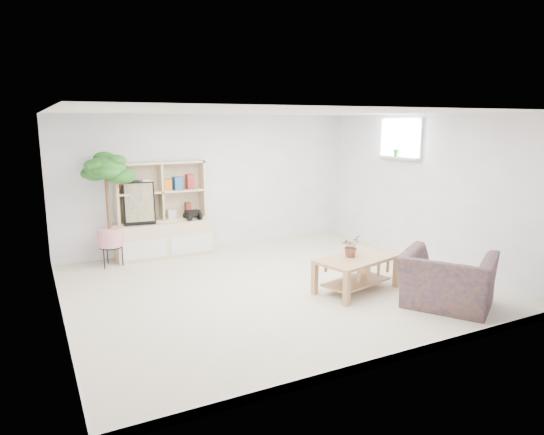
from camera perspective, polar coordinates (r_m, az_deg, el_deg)
name	(u,v)px	position (r m, az deg, el deg)	size (l,w,h in m)	color
floor	(274,286)	(6.90, 0.22, -8.05)	(5.50, 5.00, 0.01)	beige
ceiling	(274,112)	(6.51, 0.24, 12.30)	(5.50, 5.00, 0.01)	silver
walls	(274,202)	(6.60, 0.23, 1.83)	(5.51, 5.01, 2.40)	silver
baseboard	(274,283)	(6.88, 0.22, -7.66)	(5.50, 5.00, 0.10)	white
window	(401,138)	(8.58, 14.95, 8.99)	(0.10, 0.98, 0.68)	#CDE4FA
window_sill	(397,157)	(8.55, 14.54, 6.86)	(0.14, 1.00, 0.04)	white
storage_unit	(163,210)	(8.41, -12.68, 0.87)	(1.61, 0.54, 1.61)	tan
poster	(139,204)	(8.23, -15.37, 1.58)	(0.51, 0.12, 0.70)	gold
toy_truck	(193,214)	(8.50, -9.32, 0.37)	(0.35, 0.24, 0.19)	black
coffee_table	(356,274)	(6.75, 9.91, -6.56)	(1.15, 0.63, 0.47)	#A67D54
table_plant	(350,246)	(6.68, 9.21, -3.33)	(0.26, 0.23, 0.29)	#296F27
floor_tree	(108,210)	(8.01, -18.70, 0.80)	(0.67, 0.67, 1.82)	#135718
armchair	(448,276)	(6.42, 19.96, -6.53)	(1.06, 0.93, 0.79)	#1C233E
sill_plant	(397,148)	(8.56, 14.52, 7.87)	(0.14, 0.12, 0.26)	#135718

